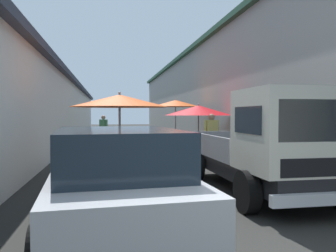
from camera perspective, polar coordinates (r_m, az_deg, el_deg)
ground at (r=15.80m, az=-4.12°, el=-4.12°), size 90.00×90.00×0.00m
building_right_concrete at (r=19.87m, az=15.77°, el=5.34°), size 49.80×7.50×5.74m
fruit_stall_near_right at (r=14.13m, az=5.02°, el=1.78°), size 2.76×2.76×2.10m
fruit_stall_near_left at (r=8.69m, az=-7.80°, el=2.00°), size 2.42×2.42×2.21m
fruit_stall_far_right at (r=17.63m, az=1.28°, el=2.62°), size 2.46×2.46×2.46m
hatchback_car at (r=4.86m, az=-8.37°, el=-8.89°), size 4.02×2.16×1.45m
delivery_truck at (r=6.91m, az=17.21°, el=-3.22°), size 4.95×2.03×2.08m
vendor_by_crates at (r=18.47m, az=-10.52°, el=-0.39°), size 0.53×0.44×1.61m
vendor_in_shade at (r=12.95m, az=7.13°, el=-1.11°), size 0.36×0.62×1.68m
parked_scooter at (r=11.41m, az=13.82°, el=-4.20°), size 1.69×0.38×1.14m
plastic_stool at (r=16.06m, az=-2.03°, el=-2.85°), size 0.30×0.30×0.43m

